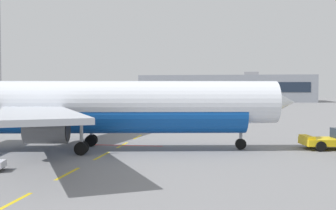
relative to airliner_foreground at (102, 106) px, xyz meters
The scene contains 5 objects.
ground 31.49m from the airliner_foreground, 42.81° to the left, with size 400.00×400.00×0.00m, color slate.
apron_paint_markings 19.93m from the airliner_foreground, 87.31° to the left, with size 8.00×97.06×0.01m.
airliner_foreground is the anchor object (origin of this frame).
fuel_service_truck 25.97m from the airliner_foreground, 127.70° to the left, with size 3.05×7.15×3.14m.
terminal_satellite 145.49m from the airliner_foreground, 86.32° to the left, with size 71.07×27.70×12.51m.
Camera 1 is at (28.45, -17.17, 5.55)m, focal length 44.55 mm.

